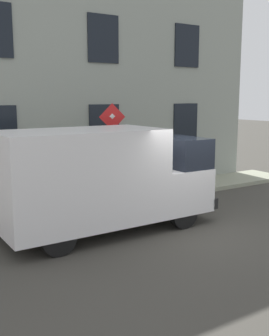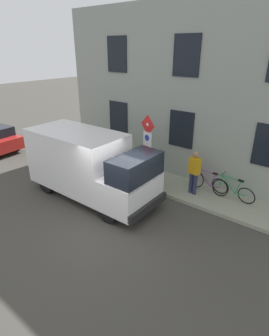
{
  "view_description": "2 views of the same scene",
  "coord_description": "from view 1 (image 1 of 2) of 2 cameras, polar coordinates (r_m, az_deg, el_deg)",
  "views": [
    {
      "loc": [
        -7.79,
        6.54,
        3.22
      ],
      "look_at": [
        1.64,
        0.48,
        1.31
      ],
      "focal_mm": 44.21,
      "sensor_mm": 36.0,
      "label": 1
    },
    {
      "loc": [
        -5.55,
        -5.26,
        5.33
      ],
      "look_at": [
        1.45,
        0.26,
        1.4
      ],
      "focal_mm": 29.2,
      "sensor_mm": 36.0,
      "label": 2
    }
  ],
  "objects": [
    {
      "name": "litter_bin",
      "position": [
        12.57,
        -2.36,
        -2.39
      ],
      "size": [
        0.44,
        0.44,
        0.9
      ],
      "primitive_type": "cylinder",
      "color": "#2D5133",
      "rests_on": "sidewalk_slab"
    },
    {
      "name": "sidewalk_slab",
      "position": [
        13.31,
        -2.27,
        -4.0
      ],
      "size": [
        1.78,
        14.53,
        0.14
      ],
      "primitive_type": "cube",
      "color": "gray",
      "rests_on": "ground_plane"
    },
    {
      "name": "pedestrian",
      "position": [
        13.62,
        2.57,
        0.61
      ],
      "size": [
        0.33,
        0.44,
        1.72
      ],
      "rotation": [
        0.0,
        0.0,
        2.96
      ],
      "color": "#262B47",
      "rests_on": "sidewalk_slab"
    },
    {
      "name": "sign_post_stacked",
      "position": [
        12.11,
        -3.07,
        3.46
      ],
      "size": [
        0.2,
        0.55,
        2.8
      ],
      "color": "#474C47",
      "rests_on": "sidewalk_slab"
    },
    {
      "name": "delivery_van",
      "position": [
        9.91,
        -4.27,
        -1.31
      ],
      "size": [
        2.05,
        5.35,
        2.5
      ],
      "rotation": [
        0.0,
        0.0,
        4.72
      ],
      "color": "white",
      "rests_on": "ground_plane"
    },
    {
      "name": "bicycle_purple",
      "position": [
        14.36,
        2.61,
        -1.19
      ],
      "size": [
        0.46,
        1.71,
        0.89
      ],
      "rotation": [
        0.0,
        0.0,
        1.47
      ],
      "color": "black",
      "rests_on": "sidewalk_slab"
    },
    {
      "name": "ground_plane",
      "position": [
        10.67,
        7.03,
        -7.95
      ],
      "size": [
        80.0,
        80.0,
        0.0
      ],
      "primitive_type": "plane",
      "color": "#3D3B35"
    },
    {
      "name": "bicycle_green",
      "position": [
        14.93,
        5.65,
        -0.81
      ],
      "size": [
        0.46,
        1.71,
        0.89
      ],
      "rotation": [
        0.0,
        0.0,
        1.45
      ],
      "color": "black",
      "rests_on": "sidewalk_slab"
    },
    {
      "name": "building_facade",
      "position": [
        14.02,
        -4.98,
        10.88
      ],
      "size": [
        0.75,
        12.53,
        7.04
      ],
      "color": "gray",
      "rests_on": "ground_plane"
    }
  ]
}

